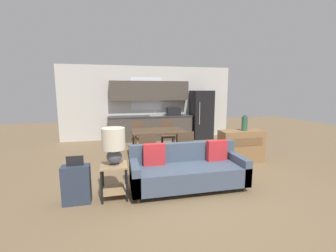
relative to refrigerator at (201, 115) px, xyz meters
The scene contains 15 objects.
ground_plane 4.71m from the refrigerator, 114.74° to the right, with size 20.00×20.00×0.00m, color #7F6647.
wall_back 2.03m from the refrigerator, 167.52° to the left, with size 6.40×0.07×2.70m.
kitchen_counter 1.92m from the refrigerator, behind, with size 3.04×0.65×2.15m.
refrigerator is the anchor object (origin of this frame).
dining_table 3.04m from the refrigerator, 133.29° to the right, with size 1.38×0.93×0.76m.
couch 4.61m from the refrigerator, 114.41° to the right, with size 2.11×0.80×0.85m.
side_table 5.37m from the refrigerator, 126.99° to the right, with size 0.43×0.43×0.59m.
table_lamp 5.36m from the refrigerator, 126.79° to the right, with size 0.38×0.38×0.62m.
credenza 3.04m from the refrigerator, 91.61° to the right, with size 1.11×0.46×0.82m.
vase 3.03m from the refrigerator, 90.65° to the right, with size 0.15×0.15×0.39m.
dining_chair_far_left 2.89m from the refrigerator, 151.42° to the right, with size 0.46×0.46×0.88m.
dining_chair_far_right 2.16m from the refrigerator, 140.32° to the right, with size 0.46×0.46×0.88m.
dining_chair_near_left 3.96m from the refrigerator, 129.64° to the right, with size 0.48×0.48×0.88m.
dining_chair_near_right 3.50m from the refrigerator, 117.99° to the right, with size 0.46×0.46×0.88m.
suitcase 5.81m from the refrigerator, 131.30° to the right, with size 0.43×0.22×0.79m.
Camera 1 is at (-1.21, -3.80, 1.82)m, focal length 24.00 mm.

